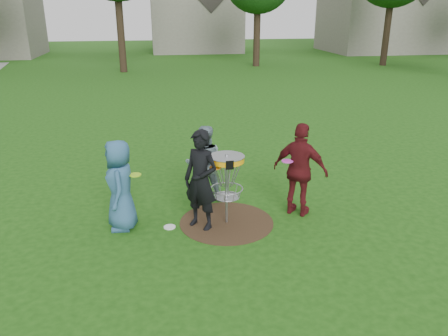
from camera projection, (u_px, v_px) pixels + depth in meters
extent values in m
plane|color=#19470F|center=(227.00, 222.00, 8.37)|extent=(100.00, 100.00, 0.00)
cylinder|color=#47331E|center=(227.00, 222.00, 8.37)|extent=(1.80, 1.80, 0.01)
imported|color=#2F5B82|center=(120.00, 185.00, 7.89)|extent=(0.55, 0.84, 1.70)
imported|color=black|center=(201.00, 180.00, 7.89)|extent=(0.81, 0.79, 1.87)
imported|color=gray|center=(204.00, 164.00, 9.09)|extent=(0.83, 0.67, 1.63)
imported|color=#571418|center=(300.00, 170.00, 8.40)|extent=(1.13, 1.03, 1.85)
cylinder|color=white|center=(170.00, 227.00, 8.16)|extent=(0.22, 0.22, 0.02)
cylinder|color=#9EA0A5|center=(227.00, 189.00, 8.13)|extent=(0.05, 0.05, 1.38)
cylinder|color=#F8A50D|center=(227.00, 159.00, 7.92)|extent=(0.64, 0.64, 0.10)
cylinder|color=#9EA0A5|center=(227.00, 156.00, 7.91)|extent=(0.66, 0.66, 0.01)
cube|color=black|center=(230.00, 165.00, 7.62)|extent=(0.14, 0.02, 0.16)
torus|color=#9EA0A5|center=(227.00, 189.00, 8.13)|extent=(0.62, 0.62, 0.02)
torus|color=#9EA0A5|center=(227.00, 196.00, 8.18)|extent=(0.50, 0.50, 0.02)
cylinder|color=#9EA0A5|center=(227.00, 197.00, 8.18)|extent=(0.44, 0.44, 0.01)
cylinder|color=#B3F71B|center=(135.00, 175.00, 7.85)|extent=(0.22, 0.22, 0.02)
cylinder|color=orange|center=(215.00, 168.00, 7.90)|extent=(0.22, 0.22, 0.02)
cylinder|color=#E83DA3|center=(209.00, 159.00, 8.78)|extent=(0.22, 0.22, 0.02)
cylinder|color=#FF43E8|center=(287.00, 161.00, 8.26)|extent=(0.22, 0.22, 0.02)
cylinder|color=#38281C|center=(121.00, 34.00, 27.02)|extent=(0.46, 0.46, 4.62)
cylinder|color=#38281C|center=(257.00, 38.00, 29.92)|extent=(0.46, 0.46, 3.78)
cylinder|color=#38281C|center=(386.00, 34.00, 30.29)|extent=(0.46, 0.46, 4.20)
cube|color=gray|center=(195.00, 23.00, 40.36)|extent=(8.00, 7.00, 5.00)
cube|color=gray|center=(383.00, 17.00, 39.99)|extent=(10.00, 8.00, 6.00)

